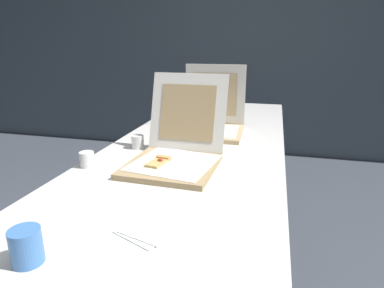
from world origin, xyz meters
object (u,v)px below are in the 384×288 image
pizza_box_front (175,153)px  cup_printed_front (26,246)px  cup_white_near_center (138,142)px  napkin_pile (150,228)px  cup_white_far (178,119)px  cup_white_near_left (87,159)px  pizza_box_middle (211,123)px  table (197,153)px

pizza_box_front → cup_printed_front: size_ratio=5.44×
cup_white_near_center → napkin_pile: bearing=-64.2°
pizza_box_front → cup_printed_front: bearing=-99.4°
cup_white_far → napkin_pile: cup_white_far is taller
cup_white_near_left → pizza_box_middle: bearing=59.0°
cup_printed_front → table: bearing=80.4°
napkin_pile → cup_white_near_center: bearing=115.8°
table → cup_white_far: (-0.22, 0.40, 0.08)m
pizza_box_front → napkin_pile: bearing=-78.8°
pizza_box_middle → cup_white_near_left: size_ratio=5.91×
table → cup_white_near_center: size_ratio=39.60×
cup_white_far → cup_white_near_center: (-0.04, -0.53, 0.00)m
pizza_box_front → table: bearing=87.4°
pizza_box_front → cup_white_far: 0.72m
pizza_box_middle → cup_white_far: size_ratio=5.91×
napkin_pile → table: bearing=93.9°
table → napkin_pile: napkin_pile is taller
cup_white_near_center → cup_printed_front: bearing=-83.5°
pizza_box_middle → napkin_pile: (0.03, -1.03, -0.05)m
pizza_box_front → cup_white_near_left: pizza_box_front is taller
cup_white_far → napkin_pile: size_ratio=0.35×
table → napkin_pile: bearing=-86.1°
cup_white_near_left → cup_printed_front: 0.61m
table → cup_printed_front: bearing=-99.6°
cup_white_far → cup_white_near_left: 0.82m
pizza_box_front → napkin_pile: pizza_box_front is taller
table → napkin_pile: (0.05, -0.79, 0.05)m
pizza_box_middle → cup_white_near_center: (-0.29, -0.37, -0.02)m
cup_white_far → cup_printed_front: bearing=-87.7°
napkin_pile → cup_printed_front: bearing=-137.9°
cup_white_near_center → table: bearing=25.6°
cup_white_near_left → cup_printed_front: (0.20, -0.58, 0.01)m
pizza_box_front → napkin_pile: 0.50m
table → cup_white_near_center: bearing=-154.4°
pizza_box_front → cup_white_near_left: bearing=-159.5°
pizza_box_middle → cup_white_near_center: size_ratio=5.91×
cup_white_far → cup_printed_front: 1.38m
napkin_pile → cup_white_far: bearing=103.1°
cup_white_near_left → napkin_pile: bearing=-42.1°
table → pizza_box_middle: bearing=84.4°
cup_white_near_center → cup_white_near_left: same height
pizza_box_middle → cup_white_far: bearing=146.0°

